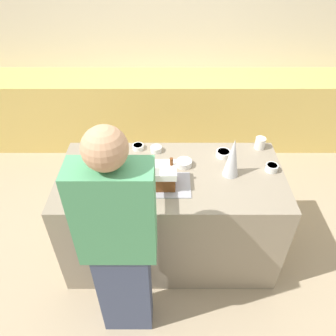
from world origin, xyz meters
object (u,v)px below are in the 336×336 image
Objects in this scene: baking_tray at (165,185)px; candy_bowl_front_corner at (184,163)px; mug at (260,143)px; decorative_tree at (232,158)px; candy_bowl_near_tray_right at (138,147)px; candy_bowl_beside_tree at (156,149)px; person at (119,245)px; candy_bowl_far_right at (116,163)px; gingerbread_house at (165,176)px; candy_bowl_near_tray_left at (223,153)px; candy_bowl_far_left at (93,158)px; candy_bowl_center_rear at (271,167)px.

baking_tray is 3.07× the size of candy_bowl_front_corner.
candy_bowl_front_corner is at bearing -159.70° from mug.
decorative_tree is 3.41× the size of candy_bowl_near_tray_right.
candy_bowl_beside_tree is at bearing -13.06° from candy_bowl_near_tray_right.
person is (-0.42, -0.75, -0.04)m from candy_bowl_front_corner.
candy_bowl_front_corner is (0.15, 0.23, 0.02)m from baking_tray.
decorative_tree is at bearing -6.98° from candy_bowl_far_right.
candy_bowl_far_right is at bearing -148.11° from candy_bowl_beside_tree.
gingerbread_house is (0.00, 0.00, 0.09)m from baking_tray.
candy_bowl_near_tray_left is 1.20× the size of mug.
candy_bowl_near_tray_right is at bearing 23.74° from candy_bowl_far_left.
candy_bowl_near_tray_left reaches higher than baking_tray.
mug reaches higher than candy_bowl_far_right.
candy_bowl_beside_tree is (-0.08, 0.42, 0.02)m from baking_tray.
candy_bowl_near_tray_left is (0.32, 0.12, -0.00)m from candy_bowl_front_corner.
candy_bowl_front_corner is (0.72, -0.07, 0.00)m from candy_bowl_far_left.
candy_bowl_beside_tree reaches higher than candy_bowl_far_right.
candy_bowl_near_tray_left is at bearing -8.22° from candy_bowl_near_tray_right.
candy_bowl_front_corner is 0.07× the size of person.
baking_tray is 0.59m from person.
candy_bowl_near_tray_left is (-0.34, 0.18, -0.00)m from candy_bowl_center_rear.
baking_tray is 0.27m from candy_bowl_front_corner.
decorative_tree reaches higher than baking_tray.
baking_tray is 0.21× the size of person.
candy_bowl_front_corner is 0.44m from candy_bowl_near_tray_right.
candy_bowl_far_right is 0.27m from candy_bowl_near_tray_right.
candy_bowl_front_corner is at bearing 162.44° from decorative_tree.
gingerbread_house is 0.83m from candy_bowl_center_rear.
candy_bowl_beside_tree is 0.86m from mug.
candy_bowl_front_corner is at bearing 57.55° from gingerbread_house.
mug is (1.36, 0.16, 0.03)m from candy_bowl_far_left.
candy_bowl_beside_tree is 0.96× the size of mug.
person reaches higher than baking_tray.
candy_bowl_center_rear is at bearing 11.72° from gingerbread_house.
candy_bowl_near_tray_left is (-0.02, 0.23, -0.13)m from decorative_tree.
candy_bowl_far_right is (-0.38, 0.23, 0.02)m from baking_tray.
gingerbread_house is at bearing -27.72° from candy_bowl_far_left.
person is (-0.28, -0.52, -0.11)m from gingerbread_house.
candy_bowl_far_left is 0.99× the size of candy_bowl_center_rear.
baking_tray is at bearing -63.27° from candy_bowl_near_tray_right.
candy_bowl_center_rear is at bearing -84.72° from mug.
mug reaches higher than candy_bowl_center_rear.
person is at bearing -139.95° from decorative_tree.
candy_bowl_beside_tree is (-0.22, 0.19, -0.00)m from candy_bowl_front_corner.
baking_tray is at bearing 62.22° from person.
baking_tray is 3.98× the size of candy_bowl_far_left.
decorative_tree is 2.65× the size of candy_bowl_front_corner.
baking_tray is at bearing -143.85° from gingerbread_house.
candy_bowl_center_rear is (1.38, -0.13, 0.01)m from candy_bowl_far_left.
candy_bowl_front_corner is at bearing 0.18° from candy_bowl_far_right.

